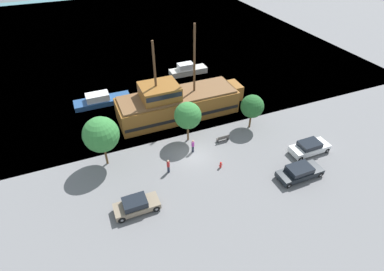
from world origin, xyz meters
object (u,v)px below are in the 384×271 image
pirate_ship (177,103)px  fire_hydrant (221,165)px  moored_boat_dockside (188,70)px  bench_promenade_east (223,138)px  parked_car_curb_mid (300,172)px  moored_boat_outer (101,100)px  parked_car_curb_front (309,147)px  pedestrian_walking_near (168,166)px  parked_car_curb_rear (136,205)px  pedestrian_walking_far (193,146)px

pirate_ship → fire_hydrant: pirate_ship is taller
fire_hydrant → moored_boat_dockside: bearing=77.1°
bench_promenade_east → parked_car_curb_mid: bearing=-61.4°
moored_boat_outer → parked_car_curb_front: size_ratio=1.71×
pedestrian_walking_near → bench_promenade_east: bearing=17.8°
parked_car_curb_rear → moored_boat_outer: bearing=89.9°
parked_car_curb_front → parked_car_curb_rear: 20.49m
moored_boat_outer → bench_promenade_east: bearing=-49.9°
pirate_ship → pedestrian_walking_near: (-4.71, -10.02, -1.07)m
pirate_ship → fire_hydrant: bearing=-86.1°
fire_hydrant → pedestrian_walking_far: size_ratio=0.45×
moored_boat_outer → fire_hydrant: moored_boat_outer is taller
fire_hydrant → pedestrian_walking_far: (-1.79, 3.60, 0.44)m
parked_car_curb_mid → bench_promenade_east: size_ratio=3.20×
parked_car_curb_mid → fire_hydrant: bearing=147.6°
fire_hydrant → pirate_ship: bearing=93.9°
parked_car_curb_rear → pedestrian_walking_far: pedestrian_walking_far is taller
fire_hydrant → pedestrian_walking_near: pedestrian_walking_near is taller
moored_boat_dockside → moored_boat_outer: size_ratio=0.80×
pedestrian_walking_near → moored_boat_outer: bearing=104.4°
moored_boat_dockside → moored_boat_outer: bearing=-164.3°
fire_hydrant → moored_boat_outer: bearing=118.0°
fire_hydrant → bench_promenade_east: size_ratio=0.50×
moored_boat_outer → parked_car_curb_front: moored_boat_outer is taller
parked_car_curb_mid → pedestrian_walking_far: pedestrian_walking_far is taller
pirate_ship → pedestrian_walking_near: size_ratio=10.13×
pedestrian_walking_far → parked_car_curb_rear: bearing=-144.6°
parked_car_curb_front → pedestrian_walking_far: (-12.37, 5.22, 0.12)m
moored_boat_outer → bench_promenade_east: moored_boat_outer is taller
pirate_ship → parked_car_curb_rear: size_ratio=4.08×
pirate_ship → parked_car_curb_mid: bearing=-64.1°
moored_boat_outer → pedestrian_walking_near: 17.58m
moored_boat_outer → parked_car_curb_rear: bearing=-90.1°
fire_hydrant → parked_car_curb_rear: bearing=-167.7°
fire_hydrant → bench_promenade_east: 4.68m
parked_car_curb_front → pedestrian_walking_near: pedestrian_walking_near is taller
parked_car_curb_rear → fire_hydrant: parked_car_curb_rear is taller
parked_car_curb_rear → pedestrian_walking_far: 9.95m
pirate_ship → moored_boat_dockside: 12.80m
parked_car_curb_mid → parked_car_curb_rear: (-16.88, 2.26, 0.01)m
moored_boat_dockside → pedestrian_walking_near: size_ratio=3.75×
moored_boat_outer → pedestrian_walking_far: 16.97m
parked_car_curb_front → parked_car_curb_mid: (-3.60, -2.80, -0.03)m
moored_boat_outer → pedestrian_walking_near: bearing=-75.6°
pirate_ship → moored_boat_dockside: pirate_ship is taller
parked_car_curb_front → pedestrian_walking_far: size_ratio=2.75×
parked_car_curb_rear → fire_hydrant: 10.14m
moored_boat_dockside → fire_hydrant: (-5.23, -22.77, -0.30)m
parked_car_curb_rear → bench_promenade_east: (12.27, 6.20, -0.28)m
pirate_ship → parked_car_curb_front: 17.42m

